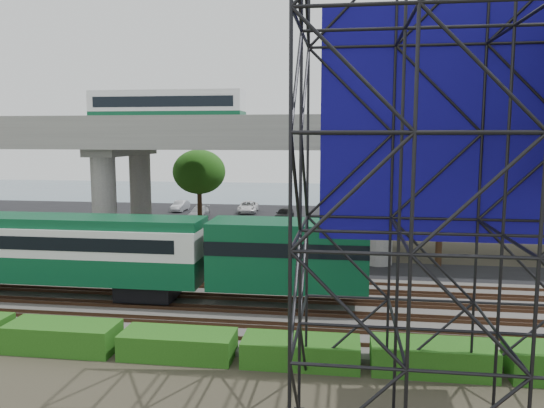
# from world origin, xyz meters

# --- Properties ---
(ground) EXTENTS (140.00, 140.00, 0.00)m
(ground) POSITION_xyz_m (0.00, 0.00, 0.00)
(ground) COLOR #474233
(ground) RESTS_ON ground
(ballast_bed) EXTENTS (90.00, 12.00, 0.20)m
(ballast_bed) POSITION_xyz_m (0.00, 2.00, 0.10)
(ballast_bed) COLOR slate
(ballast_bed) RESTS_ON ground
(service_road) EXTENTS (90.00, 5.00, 0.08)m
(service_road) POSITION_xyz_m (0.00, 10.50, 0.04)
(service_road) COLOR black
(service_road) RESTS_ON ground
(parking_lot) EXTENTS (90.00, 18.00, 0.08)m
(parking_lot) POSITION_xyz_m (0.00, 34.00, 0.04)
(parking_lot) COLOR black
(parking_lot) RESTS_ON ground
(harbor_water) EXTENTS (140.00, 40.00, 0.03)m
(harbor_water) POSITION_xyz_m (0.00, 56.00, 0.01)
(harbor_water) COLOR #466274
(harbor_water) RESTS_ON ground
(rail_tracks) EXTENTS (90.00, 9.52, 0.16)m
(rail_tracks) POSITION_xyz_m (0.00, 2.00, 0.28)
(rail_tracks) COLOR #472D1E
(rail_tracks) RESTS_ON ballast_bed
(commuter_train) EXTENTS (29.30, 3.06, 4.30)m
(commuter_train) POSITION_xyz_m (-7.07, 2.00, 2.88)
(commuter_train) COLOR black
(commuter_train) RESTS_ON rail_tracks
(overpass) EXTENTS (80.00, 12.00, 12.40)m
(overpass) POSITION_xyz_m (-0.45, 16.00, 8.21)
(overpass) COLOR #9E9B93
(overpass) RESTS_ON ground
(scaffold_tower) EXTENTS (9.36, 6.36, 15.00)m
(scaffold_tower) POSITION_xyz_m (10.77, -7.98, 7.47)
(scaffold_tower) COLOR black
(scaffold_tower) RESTS_ON ground
(hedge_strip) EXTENTS (34.60, 1.80, 1.20)m
(hedge_strip) POSITION_xyz_m (1.01, -4.30, 0.56)
(hedge_strip) COLOR #1B5012
(hedge_strip) RESTS_ON ground
(trees) EXTENTS (40.94, 16.94, 7.69)m
(trees) POSITION_xyz_m (-4.67, 16.17, 5.57)
(trees) COLOR #382314
(trees) RESTS_ON ground
(suv) EXTENTS (4.80, 2.85, 1.25)m
(suv) POSITION_xyz_m (-16.62, 11.03, 0.71)
(suv) COLOR black
(suv) RESTS_ON service_road
(parked_cars) EXTENTS (36.56, 9.77, 1.32)m
(parked_cars) POSITION_xyz_m (0.91, 33.65, 0.71)
(parked_cars) COLOR #BABABA
(parked_cars) RESTS_ON parking_lot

